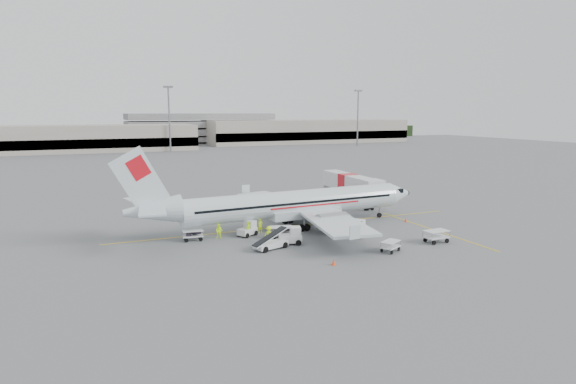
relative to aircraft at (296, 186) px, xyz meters
name	(u,v)px	position (x,y,z in m)	size (l,w,h in m)	color
ground	(294,226)	(0.20, 0.81, -4.97)	(360.00, 360.00, 0.00)	#56595B
stripe_lead	(294,226)	(0.20, 0.81, -4.97)	(44.00, 0.20, 0.01)	yellow
stripe_cross	(432,229)	(14.20, -7.19, -4.97)	(0.20, 20.00, 0.01)	yellow
terminal_west	(27,140)	(-39.80, 130.81, -0.47)	(110.00, 22.00, 9.00)	gray
terminal_east	(307,131)	(70.20, 145.81, 0.03)	(90.00, 26.00, 10.00)	gray
parking_garage	(200,127)	(25.20, 160.81, 2.03)	(62.00, 24.00, 14.00)	slate
treeline	(138,136)	(0.20, 175.81, -1.97)	(300.00, 3.00, 6.00)	black
mast_center	(169,119)	(5.20, 118.81, 6.03)	(3.20, 1.20, 22.00)	slate
mast_east	(358,118)	(80.20, 118.81, 6.03)	(3.20, 1.20, 22.00)	slate
aircraft	(296,186)	(0.00, 0.00, 0.00)	(36.06, 28.26, 9.94)	silver
jet_bridge	(348,188)	(13.54, 11.12, -2.78)	(3.13, 16.69, 4.38)	silver
belt_loader	(271,237)	(-5.99, -7.39, -3.72)	(4.62, 1.73, 2.50)	silver
tug_fore	(357,228)	(4.50, -6.50, -4.09)	(2.28, 1.31, 1.76)	silver
tug_mid	(290,236)	(-3.52, -6.51, -4.07)	(2.34, 1.34, 1.81)	silver
tug_aft	(247,229)	(-6.57, -1.59, -4.14)	(2.15, 1.23, 1.66)	silver
cart_loaded_a	(281,232)	(-3.45, -3.88, -4.34)	(2.42, 1.43, 1.26)	silver
cart_loaded_b	(193,235)	(-12.51, -1.19, -4.41)	(2.16, 1.28, 1.13)	silver
cart_empty_a	(390,246)	(4.42, -12.89, -4.43)	(2.08, 1.23, 1.09)	silver
cart_empty_b	(436,236)	(10.80, -11.95, -4.31)	(2.52, 1.49, 1.32)	silver
cone_nose	(406,220)	(13.74, -2.84, -4.70)	(0.33, 0.33, 0.54)	#EE4615
cone_port	(290,198)	(6.29, 16.38, -4.63)	(0.41, 0.41, 0.68)	#EE4615
cone_stbd	(334,262)	(-2.70, -14.41, -4.67)	(0.37, 0.37, 0.61)	#EE4615
crew_a	(260,225)	(-4.75, -0.82, -4.12)	(0.62, 0.41, 1.70)	#C8F713
crew_b	(219,231)	(-9.72, -1.48, -4.15)	(0.79, 0.62, 1.64)	#C8F713
crew_c	(269,234)	(-5.31, -5.04, -4.10)	(1.13, 0.65, 1.74)	#C8F713
crew_d	(248,229)	(-6.52, -1.90, -4.13)	(0.98, 0.41, 1.68)	#C8F713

